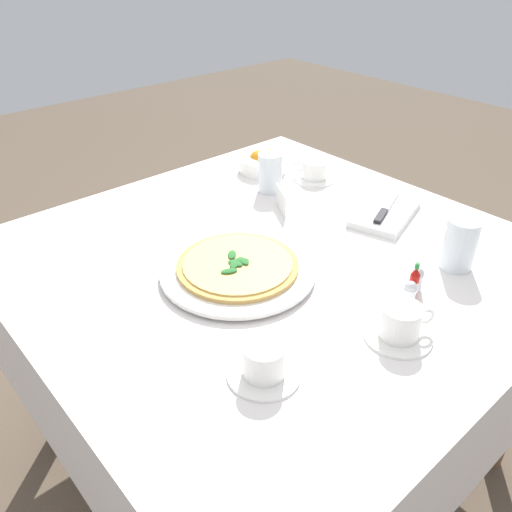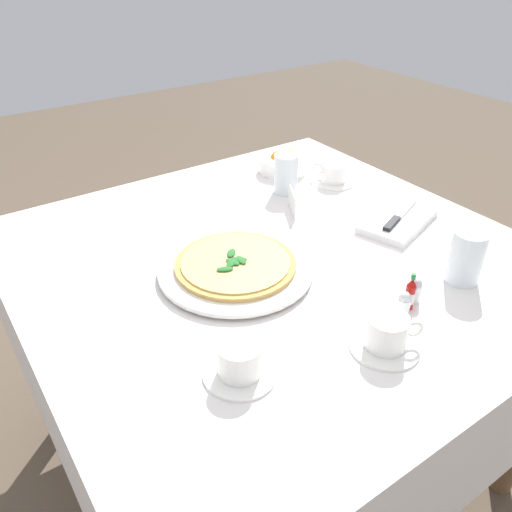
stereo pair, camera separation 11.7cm
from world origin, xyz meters
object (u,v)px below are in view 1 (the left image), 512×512
hot_sauce_bottle (414,283)px  pepper_shaker (409,294)px  water_glass_center_back (270,175)px  salt_shaker (417,279)px  coffee_cup_far_left (314,171)px  pizza (238,265)px  coffee_cup_far_right (264,361)px  water_glass_back_corner (459,247)px  menu_card (281,200)px  pizza_plate (238,270)px  citrus_bowl (263,163)px  napkin_folded (385,213)px  coffee_cup_near_right (400,323)px  dinner_knife (386,208)px

hot_sauce_bottle → pepper_shaker: bearing=-160.3°
water_glass_center_back → hot_sauce_bottle: 0.59m
salt_shaker → coffee_cup_far_left: bearing=64.7°
pizza → coffee_cup_far_right: bearing=-121.3°
hot_sauce_bottle → salt_shaker: 0.03m
water_glass_back_corner → menu_card: (-0.11, 0.46, -0.02)m
pizza_plate → citrus_bowl: bearing=42.6°
napkin_folded → citrus_bowl: 0.44m
water_glass_back_corner → napkin_folded: bearing=73.6°
citrus_bowl → hot_sauce_bottle: (-0.21, -0.70, 0.01)m
napkin_folded → pepper_shaker: pepper_shaker is taller
menu_card → coffee_cup_far_left: bearing=138.2°
napkin_folded → water_glass_back_corner: bearing=-124.1°
coffee_cup_far_right → water_glass_center_back: water_glass_center_back is taller
water_glass_center_back → menu_card: bearing=-119.0°
coffee_cup_near_right → salt_shaker: 0.17m
pizza_plate → coffee_cup_far_right: 0.31m
water_glass_back_corner → salt_shaker: 0.15m
dinner_knife → menu_card: (-0.18, 0.21, 0.01)m
hot_sauce_bottle → menu_card: size_ratio=1.02×
pizza_plate → hot_sauce_bottle: size_ratio=4.15×
pizza_plate → water_glass_back_corner: water_glass_back_corner is taller
coffee_cup_far_left → salt_shaker: bearing=-115.3°
hot_sauce_bottle → napkin_folded: bearing=45.8°
napkin_folded → citrus_bowl: citrus_bowl is taller
pizza_plate → napkin_folded: (0.46, -0.05, -0.00)m
coffee_cup_far_right → water_glass_center_back: (0.50, 0.53, 0.02)m
napkin_folded → pepper_shaker: bearing=-153.9°
water_glass_center_back → citrus_bowl: 0.15m
water_glass_center_back → coffee_cup_far_right: bearing=-133.4°
pizza → water_glass_back_corner: size_ratio=2.26×
citrus_bowl → water_glass_back_corner: bearing=-93.0°
hot_sauce_bottle → salt_shaker: (0.03, 0.01, -0.01)m
pizza_plate → coffee_cup_far_right: bearing=-121.3°
coffee_cup_far_right → coffee_cup_far_left: (0.66, 0.50, -0.00)m
coffee_cup_near_right → citrus_bowl: 0.82m
coffee_cup_far_right → pizza_plate: bearing=58.7°
pizza_plate → water_glass_back_corner: 0.50m
citrus_bowl → water_glass_center_back: bearing=-124.1°
citrus_bowl → pepper_shaker: 0.74m
water_glass_center_back → napkin_folded: water_glass_center_back is taller
water_glass_back_corner → napkin_folded: (0.07, 0.25, -0.04)m
pizza_plate → menu_card: size_ratio=4.22×
pizza → hot_sauce_bottle: hot_sauce_bottle is taller
hot_sauce_bottle → pizza_plate: bearing=125.9°
water_glass_center_back → dinner_knife: water_glass_center_back is taller
water_glass_back_corner → salt_shaker: size_ratio=2.12×
pizza → napkin_folded: bearing=-6.2°
pizza_plate → pepper_shaker: size_ratio=6.12×
coffee_cup_far_left → salt_shaker: (-0.25, -0.53, -0.00)m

